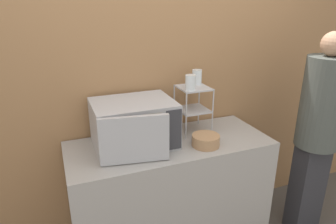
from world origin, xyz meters
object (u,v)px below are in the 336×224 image
Objects in this scene: person at (318,128)px; glass_front_left at (190,83)px; dish_rack at (193,100)px; microwave at (134,124)px; bowl at (206,141)px; glass_back_right at (197,77)px.

glass_front_left is at bearing 163.59° from person.
dish_rack is 0.18m from glass_front_left.
dish_rack is at bearing 48.30° from glass_front_left.
microwave is 5.04× the size of glass_front_left.
dish_rack is 0.34m from bowl.
person reaches higher than dish_rack.
dish_rack reaches higher than microwave.
bowl is 0.94m from person.
glass_back_right is 0.57× the size of bowl.
person reaches higher than microwave.
glass_back_right is (0.12, 0.13, 0.00)m from glass_front_left.
glass_back_right reaches higher than dish_rack.
glass_front_left is 1.00× the size of glass_back_right.
bowl is (-0.08, -0.33, -0.37)m from glass_back_right.
person is (0.97, -0.29, -0.38)m from glass_front_left.
microwave is at bearing 168.50° from person.
glass_back_right is at bearing 14.26° from microwave.
glass_back_right is (0.54, 0.14, 0.25)m from microwave.
glass_back_right is (0.06, 0.07, 0.16)m from dish_rack.
dish_rack is at bearing 8.12° from microwave.
glass_front_left is 0.18m from glass_back_right.
microwave reaches higher than bowl.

